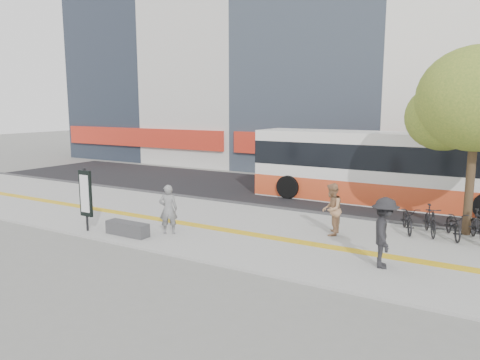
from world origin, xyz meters
The scene contains 13 objects.
ground centered at (0.00, 0.00, 0.00)m, with size 120.00×120.00×0.00m, color slate.
sidewalk centered at (0.00, 1.50, 0.04)m, with size 40.00×7.00×0.08m, color gray.
tactile_strip centered at (0.00, 1.00, 0.09)m, with size 40.00×0.45×0.01m, color gold.
street centered at (0.00, 9.00, 0.03)m, with size 40.00×8.00×0.06m, color black.
curb centered at (0.00, 5.00, 0.07)m, with size 40.00×0.25×0.14m, color #323234.
bench centered at (-2.60, -1.20, 0.30)m, with size 1.60×0.45×0.45m, color #323234.
signboard centered at (-4.20, -1.51, 1.37)m, with size 0.55×0.10×2.20m.
street_tree centered at (7.18, 4.82, 4.51)m, with size 4.40×3.80×6.31m.
bus centered at (3.60, 8.50, 1.55)m, with size 11.88×2.82×3.16m.
bicycle_row centered at (6.87, 4.00, 0.55)m, with size 4.01×1.83×1.01m.
seated_woman centered at (-1.54, -0.33, 0.92)m, with size 0.62×0.40×1.69m, color black.
pedestrian_tan centered at (3.27, 2.32, 0.96)m, with size 0.85×0.67×1.76m, color #A67A55.
pedestrian_dark centered at (5.52, 0.04, 1.03)m, with size 1.23×0.71×1.91m, color black.
Camera 1 is at (8.09, -11.95, 4.38)m, focal length 33.81 mm.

